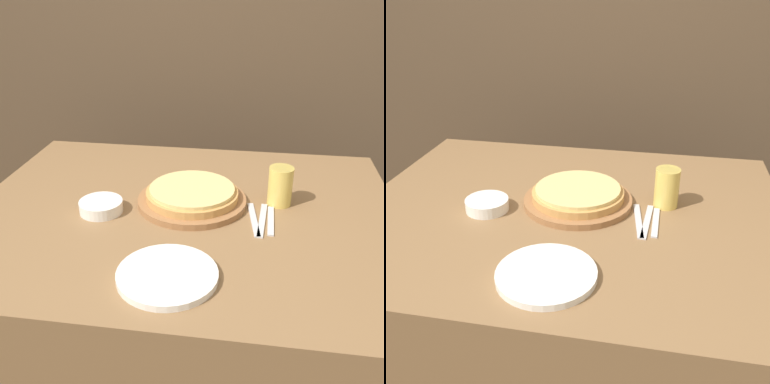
# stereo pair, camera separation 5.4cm
# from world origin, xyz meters

# --- Properties ---
(ground_plane) EXTENTS (12.00, 12.00, 0.00)m
(ground_plane) POSITION_xyz_m (0.00, 0.00, 0.00)
(ground_plane) COLOR #473828
(dining_table) EXTENTS (1.32, 1.06, 0.75)m
(dining_table) POSITION_xyz_m (0.00, 0.00, 0.37)
(dining_table) COLOR olive
(dining_table) RESTS_ON ground_plane
(pizza_on_board) EXTENTS (0.34, 0.34, 0.06)m
(pizza_on_board) POSITION_xyz_m (0.02, 0.04, 0.77)
(pizza_on_board) COLOR #99663D
(pizza_on_board) RESTS_ON dining_table
(beer_glass) EXTENTS (0.08, 0.08, 0.12)m
(beer_glass) POSITION_xyz_m (0.29, 0.08, 0.81)
(beer_glass) COLOR #E5C65B
(beer_glass) RESTS_ON dining_table
(dinner_plate) EXTENTS (0.25, 0.25, 0.02)m
(dinner_plate) POSITION_xyz_m (0.02, -0.35, 0.75)
(dinner_plate) COLOR white
(dinner_plate) RESTS_ON dining_table
(side_bowl) EXTENTS (0.13, 0.13, 0.04)m
(side_bowl) POSITION_xyz_m (-0.25, -0.05, 0.76)
(side_bowl) COLOR white
(side_bowl) RESTS_ON dining_table
(fork) EXTENTS (0.05, 0.20, 0.00)m
(fork) POSITION_xyz_m (0.22, -0.04, 0.75)
(fork) COLOR silver
(fork) RESTS_ON dining_table
(dinner_knife) EXTENTS (0.03, 0.20, 0.00)m
(dinner_knife) POSITION_xyz_m (0.24, -0.04, 0.75)
(dinner_knife) COLOR silver
(dinner_knife) RESTS_ON dining_table
(spoon) EXTENTS (0.02, 0.17, 0.00)m
(spoon) POSITION_xyz_m (0.27, -0.04, 0.75)
(spoon) COLOR silver
(spoon) RESTS_ON dining_table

